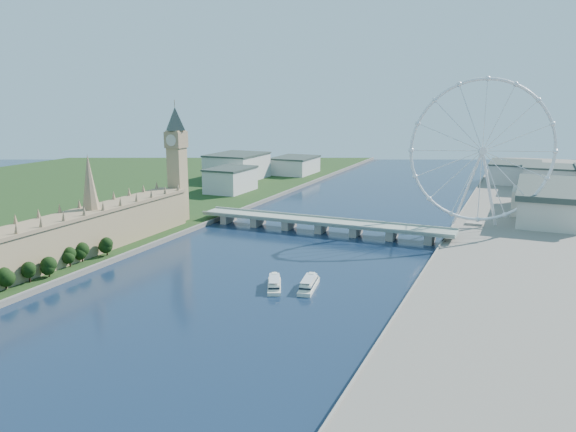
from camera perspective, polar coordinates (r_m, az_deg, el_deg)
The scene contains 9 objects.
ground at distance 235.60m, azimuth -23.87°, elevation -17.70°, with size 2000.00×2000.00×0.00m, color #182C45.
parliament_range at distance 427.42m, azimuth -19.21°, elevation -1.30°, with size 24.00×200.00×70.00m.
big_ben at distance 503.16m, azimuth -11.27°, elevation 6.66°, with size 20.02×20.02×110.00m.
westminster_bridge at distance 473.72m, azimuth 3.46°, elevation -0.82°, with size 220.00×22.00×9.50m.
london_eye at distance 492.58m, azimuth 19.14°, elevation 6.22°, with size 113.60×39.12×124.30m.
county_hall at distance 575.54m, azimuth 24.74°, elevation -0.27°, with size 54.00×144.00×35.00m, color beige, non-canonical shape.
city_skyline at distance 710.55m, azimuth 13.71°, elevation 4.09°, with size 505.00×280.00×32.00m.
tour_boat_near at distance 338.54m, azimuth -1.40°, elevation -7.35°, with size 8.02×31.31×6.93m, color silver, non-canonical shape.
tour_boat_far at distance 337.70m, azimuth 2.11°, elevation -7.41°, with size 8.36×32.55×7.22m, color beige, non-canonical shape.
Camera 1 is at (157.08, -133.94, 113.55)m, focal length 35.00 mm.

